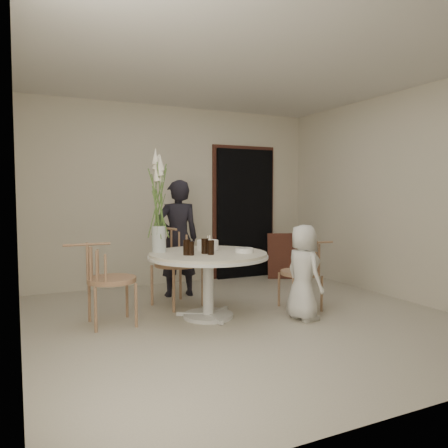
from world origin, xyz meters
name	(u,v)px	position (x,y,z in m)	size (l,w,h in m)	color
ground	(246,319)	(0.00, 0.00, 0.00)	(4.50, 4.50, 0.00)	beige
room_shell	(247,171)	(0.00, 0.00, 1.62)	(4.50, 4.50, 4.50)	silver
doorway	(245,214)	(1.15, 2.19, 1.05)	(1.00, 0.10, 2.10)	black
door_trim	(244,210)	(1.15, 2.23, 1.11)	(1.12, 0.03, 2.22)	#532A1C
table	(208,263)	(-0.35, 0.25, 0.62)	(1.33, 1.33, 0.73)	silver
picture_frame	(285,256)	(1.67, 1.78, 0.37)	(0.55, 0.04, 0.74)	#532A1C
chair_far	(170,254)	(-0.53, 1.02, 0.62)	(0.65, 0.67, 0.96)	#9D7155
chair_right	(309,265)	(0.90, 0.09, 0.52)	(0.52, 0.49, 0.81)	#9D7155
chair_left	(100,272)	(-1.49, 0.44, 0.57)	(0.54, 0.51, 0.88)	#9D7155
girl	(178,238)	(-0.31, 1.38, 0.78)	(0.57, 0.37, 1.56)	black
boy	(303,272)	(0.56, -0.27, 0.52)	(0.51, 0.33, 1.04)	silver
birthday_cake	(208,245)	(-0.28, 0.42, 0.79)	(0.24, 0.24, 0.17)	white
cola_tumbler_a	(191,248)	(-0.60, 0.13, 0.80)	(0.07, 0.07, 0.14)	black
cola_tumbler_b	(211,247)	(-0.39, 0.08, 0.81)	(0.07, 0.07, 0.15)	black
cola_tumbler_c	(187,247)	(-0.64, 0.16, 0.81)	(0.08, 0.08, 0.16)	black
cola_tumbler_d	(205,246)	(-0.42, 0.19, 0.81)	(0.08, 0.08, 0.17)	black
plate_stack	(244,250)	(0.01, 0.07, 0.76)	(0.20, 0.20, 0.05)	white
flower_vase	(159,203)	(-0.83, 0.52, 1.28)	(0.16, 0.16, 1.16)	silver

